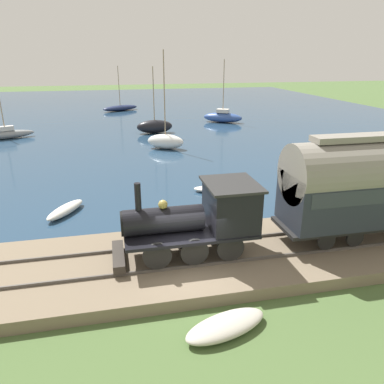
% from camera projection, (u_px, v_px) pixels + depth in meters
% --- Properties ---
extents(ground_plane, '(200.00, 200.00, 0.00)m').
position_uv_depth(ground_plane, '(191.00, 276.00, 14.49)').
color(ground_plane, '#476033').
extents(harbor_water, '(80.00, 80.00, 0.01)m').
position_uv_depth(harbor_water, '(128.00, 113.00, 54.69)').
color(harbor_water, navy).
rests_on(harbor_water, ground).
extents(rail_embankment, '(5.57, 56.00, 0.60)m').
position_uv_depth(rail_embankment, '(187.00, 261.00, 15.11)').
color(rail_embankment, '#756651').
rests_on(rail_embankment, ground).
extents(steam_locomotive, '(2.42, 5.69, 3.10)m').
position_uv_depth(steam_locomotive, '(204.00, 215.00, 14.56)').
color(steam_locomotive, black).
rests_on(steam_locomotive, rail_embankment).
extents(sailboat_black, '(1.67, 3.93, 6.94)m').
position_uv_depth(sailboat_black, '(155.00, 126.00, 40.70)').
color(sailboat_black, black).
rests_on(sailboat_black, harbor_water).
extents(sailboat_gray, '(3.06, 5.52, 5.34)m').
position_uv_depth(sailboat_gray, '(6.00, 134.00, 37.94)').
color(sailboat_gray, gray).
rests_on(sailboat_gray, harbor_water).
extents(sailboat_white, '(2.85, 3.68, 8.49)m').
position_uv_depth(sailboat_white, '(166.00, 141.00, 33.89)').
color(sailboat_white, white).
rests_on(sailboat_white, harbor_water).
extents(sailboat_blue, '(4.06, 5.11, 7.56)m').
position_uv_depth(sailboat_blue, '(223.00, 117.00, 47.17)').
color(sailboat_blue, '#335199').
rests_on(sailboat_blue, harbor_water).
extents(sailboat_navy, '(4.14, 5.90, 6.51)m').
position_uv_depth(sailboat_navy, '(120.00, 108.00, 57.07)').
color(sailboat_navy, '#192347').
rests_on(sailboat_navy, harbor_water).
extents(rowboat_near_shore, '(1.93, 3.07, 0.36)m').
position_uv_depth(rowboat_near_shore, '(217.00, 190.00, 23.24)').
color(rowboat_near_shore, silver).
rests_on(rowboat_near_shore, harbor_water).
extents(rowboat_far_out, '(2.92, 2.17, 0.48)m').
position_uv_depth(rowboat_far_out, '(65.00, 210.00, 20.08)').
color(rowboat_far_out, silver).
rests_on(rowboat_far_out, harbor_water).
extents(beached_dinghy, '(1.88, 3.00, 0.44)m').
position_uv_depth(beached_dinghy, '(226.00, 326.00, 11.53)').
color(beached_dinghy, '#B7B2A3').
rests_on(beached_dinghy, ground).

